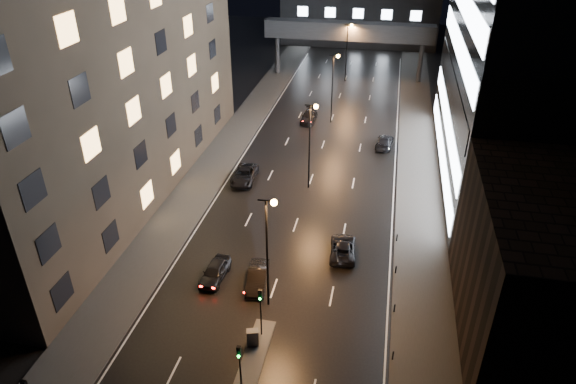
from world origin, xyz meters
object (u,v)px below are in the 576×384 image
at_px(utility_cabinet, 253,337).
at_px(car_away_c, 244,175).
at_px(car_away_b, 257,277).
at_px(car_away_d, 309,117).
at_px(car_away_a, 215,271).
at_px(car_toward_b, 385,142).
at_px(car_toward_a, 343,248).

bearing_deg(utility_cabinet, car_away_c, 89.49).
relative_size(car_away_b, car_away_d, 0.92).
bearing_deg(car_away_a, utility_cabinet, -49.24).
xyz_separation_m(car_away_a, car_away_d, (2.08, 37.53, -0.03)).
xyz_separation_m(car_away_c, car_away_d, (4.40, 19.80, -0.04)).
bearing_deg(car_away_c, car_away_b, -73.45).
xyz_separation_m(car_away_c, car_toward_b, (15.80, 12.92, -0.03)).
bearing_deg(utility_cabinet, car_toward_a, 49.44).
distance_m(car_away_b, car_away_c, 18.79).
xyz_separation_m(car_away_b, car_away_d, (-1.77, 37.55, -0.03)).
xyz_separation_m(car_away_c, utility_cabinet, (7.57, -24.61, 0.06)).
relative_size(car_toward_a, utility_cabinet, 3.76).
xyz_separation_m(car_away_c, car_toward_a, (12.92, -11.96, -0.06)).
bearing_deg(car_toward_a, car_away_c, -47.79).
height_order(car_away_b, utility_cabinet, car_away_b).
xyz_separation_m(car_away_d, car_toward_a, (8.52, -31.76, -0.02)).
distance_m(car_away_c, car_toward_a, 17.61).
distance_m(car_away_d, car_toward_b, 13.31).
distance_m(car_away_a, car_toward_b, 33.48).
distance_m(car_away_a, car_toward_a, 12.06).
bearing_deg(car_away_b, car_away_c, 101.72).
bearing_deg(car_away_b, car_toward_b, 65.11).
relative_size(car_away_d, car_toward_a, 0.99).
relative_size(car_away_b, car_away_c, 0.84).
bearing_deg(car_toward_b, car_away_d, -25.62).
height_order(car_away_a, car_toward_a, car_away_a).
bearing_deg(car_away_d, car_toward_a, -73.64).
bearing_deg(car_away_a, car_toward_b, 69.69).
bearing_deg(car_away_b, car_away_d, 85.24).
height_order(car_away_c, car_toward_b, car_away_c).
bearing_deg(car_away_a, car_away_d, 90.26).
height_order(car_away_d, utility_cabinet, utility_cabinet).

